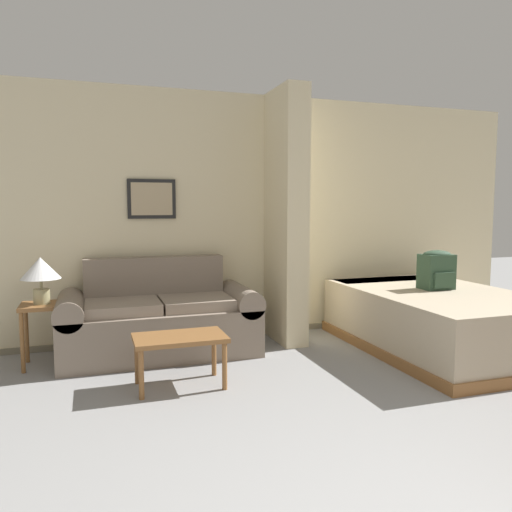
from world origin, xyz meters
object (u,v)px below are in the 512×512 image
(couch, at_px, (159,319))
(backpack, at_px, (437,269))
(coffee_table, at_px, (180,342))
(table_lamp, at_px, (41,271))
(bed, at_px, (437,319))

(couch, relative_size, backpack, 4.75)
(coffee_table, bearing_deg, backpack, 7.06)
(coffee_table, relative_size, table_lamp, 1.73)
(table_lamp, xyz_separation_m, backpack, (3.70, -0.56, -0.06))
(couch, relative_size, coffee_table, 2.62)
(backpack, bearing_deg, couch, 167.02)
(couch, bearing_deg, backpack, -12.98)
(table_lamp, bearing_deg, couch, 2.97)
(coffee_table, xyz_separation_m, table_lamp, (-1.06, 0.89, 0.50))
(couch, height_order, table_lamp, table_lamp)
(table_lamp, height_order, bed, table_lamp)
(bed, bearing_deg, backpack, 62.95)
(couch, xyz_separation_m, table_lamp, (-1.02, -0.05, 0.52))
(bed, bearing_deg, table_lamp, 169.78)
(backpack, bearing_deg, table_lamp, 171.33)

